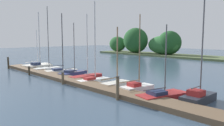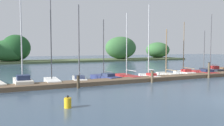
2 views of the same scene
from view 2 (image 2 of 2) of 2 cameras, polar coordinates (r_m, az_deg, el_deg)
dock_pier at (r=22.35m, az=8.95°, el=-3.87°), size 30.96×1.80×0.35m
far_shore at (r=52.42m, az=-11.21°, el=3.09°), size 61.09×8.47×6.75m
sailboat_1 at (r=20.33m, az=-21.21°, el=-4.14°), size 1.43×3.59×7.59m
sailboat_2 at (r=20.73m, az=-14.63°, el=-4.08°), size 1.23×3.47×8.12m
sailboat_3 at (r=21.69m, az=-8.08°, el=-3.58°), size 1.96×4.04×7.10m
sailboat_4 at (r=22.56m, az=-1.82°, el=-3.45°), size 2.03×3.91×5.88m
sailboat_5 at (r=23.62m, az=3.74°, el=-3.14°), size 1.36×3.96×6.64m
sailboat_6 at (r=24.05m, az=9.16°, el=-2.75°), size 1.21×3.47×7.55m
sailboat_7 at (r=25.94m, az=13.28°, el=-2.54°), size 1.14×3.17×5.15m
sailboat_8 at (r=27.47m, az=17.34°, el=-2.24°), size 1.45×3.38×6.03m
sailboat_9 at (r=28.97m, az=21.87°, el=-2.15°), size 2.18×4.01×5.12m
sailboat_10 at (r=31.17m, az=23.25°, el=-1.52°), size 1.22×3.13×7.26m
mooring_piling_1 at (r=18.02m, az=-8.34°, el=-4.63°), size 0.26×0.26×1.01m
mooring_piling_2 at (r=21.19m, az=9.90°, el=-3.27°), size 0.27×0.27×1.09m
mooring_piling_3 at (r=25.81m, az=22.83°, el=-1.64°), size 0.25×0.25×1.64m
channel_buoy_0 at (r=12.41m, az=-10.88°, el=-9.59°), size 0.37×0.37×0.67m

